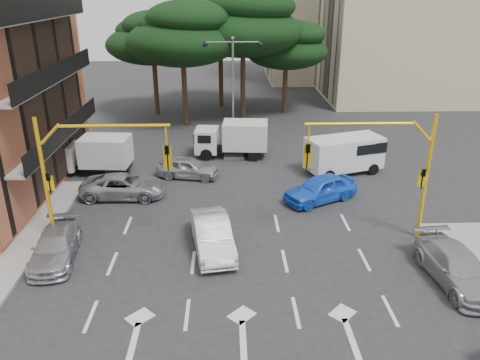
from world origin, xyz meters
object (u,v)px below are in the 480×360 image
at_px(car_silver_wagon, 55,246).
at_px(signal_mast_right, 390,161).
at_px(street_lamp_center, 233,73).
at_px(car_silver_cross_b, 188,167).
at_px(box_truck_a, 92,155).
at_px(van_white, 344,155).
at_px(signal_mast_left, 83,164).
at_px(car_blue_compact, 321,189).
at_px(car_silver_parked, 457,267).
at_px(box_truck_b, 232,139).
at_px(car_white_hatch, 212,235).
at_px(car_silver_cross_a, 124,186).

bearing_deg(car_silver_wagon, signal_mast_right, -0.82).
bearing_deg(car_silver_wagon, street_lamp_center, 56.05).
relative_size(car_silver_cross_b, box_truck_a, 0.78).
height_order(street_lamp_center, car_silver_wagon, street_lamp_center).
xyz_separation_m(van_white, box_truck_a, (-15.97, 0.27, 0.03)).
height_order(car_silver_wagon, car_silver_cross_b, car_silver_cross_b).
relative_size(car_silver_wagon, car_silver_cross_b, 1.11).
bearing_deg(street_lamp_center, car_silver_cross_b, -115.47).
xyz_separation_m(signal_mast_left, box_truck_a, (-2.20, 8.72, -2.67)).
xyz_separation_m(signal_mast_right, car_blue_compact, (-2.11, 4.16, -3.15)).
xyz_separation_m(car_silver_parked, box_truck_b, (-8.81, 15.46, 0.57)).
xyz_separation_m(car_white_hatch, box_truck_a, (-7.82, 9.62, 0.47)).
bearing_deg(van_white, car_silver_cross_a, -93.70).
xyz_separation_m(signal_mast_left, car_silver_cross_b, (3.87, 7.85, -3.22)).
distance_m(signal_mast_left, street_lamp_center, 15.65).
xyz_separation_m(car_silver_cross_a, box_truck_b, (6.23, 6.71, 0.59)).
relative_size(car_white_hatch, box_truck_b, 0.89).
bearing_deg(car_silver_wagon, signal_mast_left, 45.19).
bearing_deg(car_white_hatch, car_silver_cross_a, 121.55).
xyz_separation_m(signal_mast_right, car_silver_parked, (1.90, -3.73, -3.20)).
distance_m(street_lamp_center, box_truck_b, 4.76).
xyz_separation_m(car_silver_wagon, car_silver_cross_b, (5.06, 9.37, 0.04)).
height_order(signal_mast_right, car_blue_compact, signal_mast_right).
xyz_separation_m(car_silver_parked, box_truck_a, (-17.70, 12.45, 0.53)).
relative_size(car_white_hatch, box_truck_a, 0.91).
xyz_separation_m(car_silver_cross_b, box_truck_a, (-6.06, 0.87, 0.56)).
distance_m(signal_mast_right, van_white, 8.86).
height_order(car_silver_cross_b, box_truck_b, box_truck_b).
height_order(signal_mast_right, street_lamp_center, street_lamp_center).
relative_size(van_white, box_truck_b, 0.94).
bearing_deg(signal_mast_left, box_truck_a, 104.14).
distance_m(car_blue_compact, van_white, 4.87).
height_order(signal_mast_right, car_silver_cross_b, signal_mast_right).
bearing_deg(signal_mast_left, car_white_hatch, -9.17).
relative_size(car_white_hatch, car_silver_cross_a, 0.96).
bearing_deg(signal_mast_left, signal_mast_right, 0.00).
height_order(car_white_hatch, car_silver_cross_b, car_white_hatch).
height_order(car_blue_compact, car_silver_parked, car_blue_compact).
height_order(car_silver_cross_b, car_silver_parked, car_silver_parked).
xyz_separation_m(signal_mast_right, signal_mast_left, (-13.61, 0.00, 0.00)).
height_order(street_lamp_center, car_silver_cross_a, street_lamp_center).
bearing_deg(car_silver_cross_a, car_silver_parked, -119.11).
bearing_deg(car_silver_wagon, car_blue_compact, 17.43).
relative_size(car_silver_wagon, van_white, 0.90).
xyz_separation_m(signal_mast_right, car_silver_wagon, (-14.80, -1.52, -3.26)).
height_order(car_white_hatch, car_silver_wagon, car_white_hatch).
bearing_deg(car_silver_cross_a, street_lamp_center, -34.08).
height_order(signal_mast_left, car_white_hatch, signal_mast_left).
bearing_deg(box_truck_b, box_truck_a, 113.13).
bearing_deg(car_silver_parked, car_silver_wagon, 167.00).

